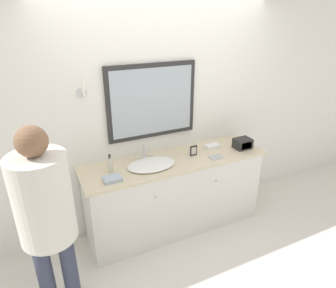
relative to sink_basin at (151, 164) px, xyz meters
name	(u,v)px	position (x,y,z in m)	size (l,w,h in m)	color
ground_plane	(187,241)	(0.30, -0.28, -0.92)	(14.00, 14.00, 0.00)	silver
wall_back	(163,118)	(0.29, 0.34, 0.36)	(8.00, 0.18, 2.55)	white
vanity_counter	(175,194)	(0.30, 0.02, -0.47)	(2.07, 0.58, 0.90)	silver
sink_basin	(151,164)	(0.00, 0.00, 0.00)	(0.52, 0.40, 0.17)	white
soap_bottle	(110,165)	(-0.42, 0.05, 0.06)	(0.05, 0.05, 0.20)	beige
appliance_box	(243,143)	(1.15, -0.06, 0.04)	(0.20, 0.15, 0.12)	black
picture_frame	(194,151)	(0.52, 0.02, 0.04)	(0.09, 0.01, 0.12)	black
hand_towel_near_sink	(212,146)	(0.83, 0.10, 0.00)	(0.18, 0.11, 0.04)	white
hand_towel_far_corner	(113,179)	(-0.45, -0.12, 0.00)	(0.17, 0.13, 0.04)	#A8B7C6
metal_tray	(216,157)	(0.72, -0.14, -0.01)	(0.15, 0.10, 0.01)	#ADADB2
person	(45,209)	(-1.07, -0.56, 0.13)	(0.42, 0.42, 1.70)	#33384C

